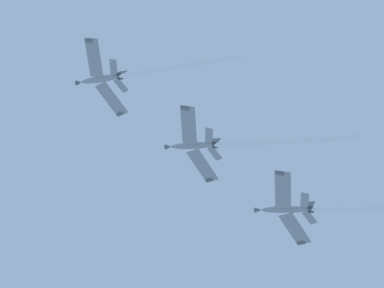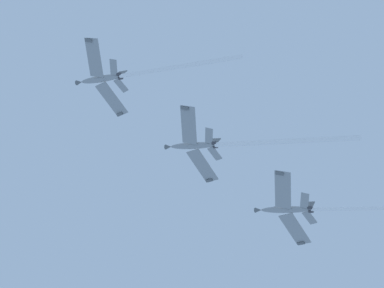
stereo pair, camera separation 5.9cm
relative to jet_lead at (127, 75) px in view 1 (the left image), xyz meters
The scene contains 3 objects.
jet_lead is the anchor object (origin of this frame).
jet_second 27.64m from the jet_lead, 169.88° to the left, with size 27.54×34.88×22.58m.
jet_third 51.27m from the jet_lead, behind, with size 29.46×39.07×23.21m.
Camera 1 is at (-8.66, 38.44, 1.70)m, focal length 57.97 mm.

